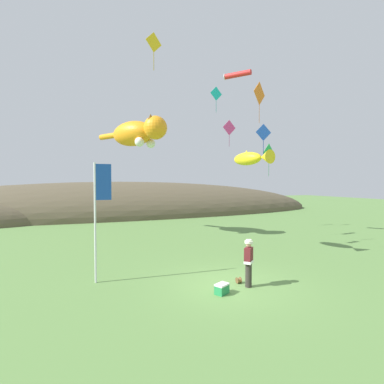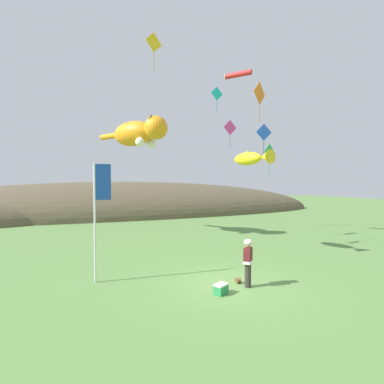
# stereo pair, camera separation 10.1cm
# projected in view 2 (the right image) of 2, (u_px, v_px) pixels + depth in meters

# --- Properties ---
(ground_plane) EXTENTS (120.00, 120.00, 0.00)m
(ground_plane) POSITION_uv_depth(u_px,v_px,m) (231.00, 285.00, 11.31)
(ground_plane) COLOR #5B8442
(distant_hill_ridge) EXTENTS (57.35, 15.90, 7.89)m
(distant_hill_ridge) POSITION_uv_depth(u_px,v_px,m) (104.00, 215.00, 35.24)
(distant_hill_ridge) COLOR brown
(distant_hill_ridge) RESTS_ON ground
(festival_attendant) EXTENTS (0.49, 0.47, 1.77)m
(festival_attendant) POSITION_uv_depth(u_px,v_px,m) (248.00, 262.00, 11.08)
(festival_attendant) COLOR #332D28
(festival_attendant) RESTS_ON ground
(kite_spool) EXTENTS (0.16, 0.23, 0.23)m
(kite_spool) POSITION_uv_depth(u_px,v_px,m) (238.00, 280.00, 11.52)
(kite_spool) COLOR olive
(kite_spool) RESTS_ON ground
(picnic_cooler) EXTENTS (0.58, 0.52, 0.36)m
(picnic_cooler) POSITION_uv_depth(u_px,v_px,m) (221.00, 289.00, 10.42)
(picnic_cooler) COLOR #268C4C
(picnic_cooler) RESTS_ON ground
(festival_banner_pole) EXTENTS (0.66, 0.08, 4.66)m
(festival_banner_pole) POSITION_uv_depth(u_px,v_px,m) (99.00, 204.00, 11.59)
(festival_banner_pole) COLOR silver
(festival_banner_pole) RESTS_ON ground
(kite_giant_cat) EXTENTS (3.98, 6.18, 2.09)m
(kite_giant_cat) POSITION_uv_depth(u_px,v_px,m) (138.00, 133.00, 21.19)
(kite_giant_cat) COLOR orange
(kite_fish_windsock) EXTENTS (1.18, 2.79, 0.83)m
(kite_fish_windsock) POSITION_uv_depth(u_px,v_px,m) (251.00, 158.00, 16.13)
(kite_fish_windsock) COLOR yellow
(kite_tube_streamer) EXTENTS (1.48, 1.76, 0.44)m
(kite_tube_streamer) POSITION_uv_depth(u_px,v_px,m) (238.00, 74.00, 20.41)
(kite_tube_streamer) COLOR red
(kite_diamond_gold) EXTENTS (0.93, 0.41, 1.90)m
(kite_diamond_gold) POSITION_uv_depth(u_px,v_px,m) (154.00, 43.00, 14.95)
(kite_diamond_gold) COLOR yellow
(kite_diamond_green) EXTENTS (1.23, 0.46, 2.21)m
(kite_diamond_green) POSITION_uv_depth(u_px,v_px,m) (270.00, 153.00, 20.24)
(kite_diamond_green) COLOR green
(kite_diamond_pink) EXTENTS (1.22, 0.15, 2.13)m
(kite_diamond_pink) POSITION_uv_depth(u_px,v_px,m) (230.00, 128.00, 23.88)
(kite_diamond_pink) COLOR #E53F8C
(kite_diamond_blue) EXTENTS (0.99, 0.14, 1.90)m
(kite_diamond_blue) POSITION_uv_depth(u_px,v_px,m) (264.00, 133.00, 17.51)
(kite_diamond_blue) COLOR blue
(kite_diamond_orange) EXTENTS (1.05, 0.57, 2.08)m
(kite_diamond_orange) POSITION_uv_depth(u_px,v_px,m) (260.00, 94.00, 15.05)
(kite_diamond_orange) COLOR orange
(kite_diamond_teal) EXTENTS (1.07, 0.16, 1.97)m
(kite_diamond_teal) POSITION_uv_depth(u_px,v_px,m) (217.00, 94.00, 22.97)
(kite_diamond_teal) COLOR #19BFBF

